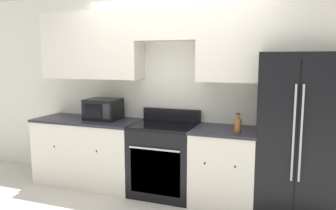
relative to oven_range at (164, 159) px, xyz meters
name	(u,v)px	position (x,y,z in m)	size (l,w,h in m)	color
ground_plane	(159,204)	(0.05, -0.31, -0.46)	(12.00, 12.00, 0.00)	beige
wall_back	(175,70)	(0.06, 0.26, 1.12)	(8.00, 0.39, 2.60)	silver
lower_cabinets_left	(89,151)	(-1.12, 0.00, 0.00)	(1.46, 0.64, 0.90)	silver
lower_cabinets_right	(225,166)	(0.77, 0.00, 0.00)	(0.77, 0.64, 0.90)	silver
oven_range	(164,159)	(0.00, 0.00, 0.00)	(0.79, 0.65, 1.06)	black
refrigerator	(296,134)	(1.54, 0.04, 0.44)	(0.80, 0.73, 1.79)	black
microwave	(103,109)	(-0.90, 0.06, 0.59)	(0.45, 0.37, 0.28)	black
bottle	(238,125)	(0.93, -0.16, 0.54)	(0.08, 0.08, 0.23)	brown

